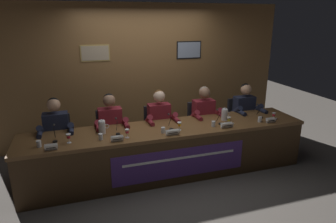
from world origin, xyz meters
The scene contains 35 objects.
ground_plane centered at (0.00, 0.00, 0.00)m, with size 12.00×12.00×0.00m, color #4C4742.
wall_back_panelled centered at (0.00, 1.49, 1.30)m, with size 5.50×0.14×2.60m.
conference_table centered at (0.00, -0.12, 0.53)m, with size 4.30×0.83×0.75m.
chair_far_left centered at (-1.60, 0.60, 0.44)m, with size 0.44×0.44×0.90m.
panelist_far_left centered at (-1.60, 0.40, 0.71)m, with size 0.51×0.48×1.23m.
nameplate_far_left centered at (-1.64, -0.33, 0.79)m, with size 0.15×0.06×0.08m.
juice_glass_far_left centered at (-1.42, -0.16, 0.84)m, with size 0.06×0.06×0.12m.
water_cup_far_left centered at (-1.79, -0.18, 0.79)m, with size 0.06×0.06×0.08m.
microphone_far_left centered at (-1.60, -0.03, 0.83)m, with size 0.06×0.17×0.22m.
chair_left centered at (-0.80, 0.60, 0.44)m, with size 0.44×0.44×0.90m.
panelist_left centered at (-0.80, 0.40, 0.71)m, with size 0.51×0.48×1.23m.
nameplate_left centered at (-0.81, -0.31, 0.79)m, with size 0.16×0.06×0.08m.
juice_glass_left centered at (-0.66, -0.22, 0.84)m, with size 0.06×0.06×0.12m.
water_cup_left centered at (-1.01, -0.17, 0.79)m, with size 0.06×0.06×0.08m.
microphone_left centered at (-0.76, -0.02, 0.83)m, with size 0.06×0.17×0.22m.
chair_center centered at (0.00, 0.60, 0.44)m, with size 0.44×0.44×0.90m.
panelist_center centered at (0.00, 0.40, 0.71)m, with size 0.51×0.48×1.23m.
nameplate_center centered at (-0.04, -0.32, 0.79)m, with size 0.20×0.06×0.08m.
juice_glass_center centered at (0.12, -0.16, 0.84)m, with size 0.06×0.06×0.12m.
water_cup_center centered at (-0.14, -0.20, 0.79)m, with size 0.06×0.06×0.08m.
microphone_center centered at (0.02, -0.07, 0.83)m, with size 0.06×0.17×0.22m.
chair_right centered at (0.80, 0.60, 0.44)m, with size 0.44×0.44×0.90m.
panelist_right centered at (0.80, 0.40, 0.71)m, with size 0.51×0.48×1.23m.
nameplate_right centered at (0.83, -0.29, 0.79)m, with size 0.19×0.06×0.08m.
juice_glass_right centered at (0.92, -0.18, 0.84)m, with size 0.06×0.06×0.12m.
water_cup_right centered at (0.67, -0.17, 0.79)m, with size 0.06×0.06×0.08m.
microphone_right centered at (0.81, -0.08, 0.83)m, with size 0.06×0.17×0.22m.
chair_far_right centered at (1.60, 0.60, 0.44)m, with size 0.44×0.44×0.90m.
panelist_far_right centered at (1.60, 0.40, 0.71)m, with size 0.51×0.48×1.23m.
nameplate_far_right centered at (1.60, -0.30, 0.79)m, with size 0.16×0.06×0.08m.
juice_glass_far_right centered at (1.73, -0.20, 0.84)m, with size 0.06×0.06×0.12m.
water_cup_far_right centered at (1.46, -0.21, 0.79)m, with size 0.06×0.06×0.08m.
microphone_far_right centered at (1.59, -0.01, 0.83)m, with size 0.06×0.17×0.22m.
water_pitcher_left_side centered at (-0.97, 0.06, 0.85)m, with size 0.15×0.10×0.21m.
water_pitcher_right_side centered at (0.97, 0.04, 0.85)m, with size 0.15×0.10×0.21m.
Camera 1 is at (-1.30, -4.03, 2.33)m, focal length 32.00 mm.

